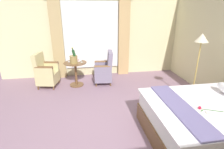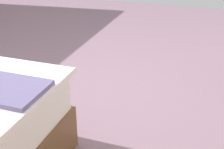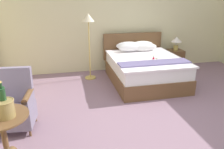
# 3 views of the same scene
# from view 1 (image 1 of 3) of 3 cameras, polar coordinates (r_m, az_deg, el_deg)

# --- Properties ---
(ground_plane) EXTENTS (8.12, 8.12, 0.00)m
(ground_plane) POSITION_cam_1_polar(r_m,az_deg,el_deg) (3.30, -2.64, -19.97)
(ground_plane) COLOR gray
(wall_window_side) EXTENTS (0.27, 5.94, 2.76)m
(wall_window_side) POSITION_cam_1_polar(r_m,az_deg,el_deg) (5.91, -6.80, 12.74)
(wall_window_side) COLOR beige
(wall_window_side) RESTS_ON ground
(bed) EXTENTS (1.68, 2.04, 1.07)m
(bed) POSITION_cam_1_polar(r_m,az_deg,el_deg) (3.53, 29.47, -12.62)
(bed) COLOR brown
(bed) RESTS_ON ground
(floor_lamp_brass) EXTENTS (0.30, 0.30, 1.66)m
(floor_lamp_brass) POSITION_cam_1_polar(r_m,az_deg,el_deg) (4.44, 26.87, 7.84)
(floor_lamp_brass) COLOR tan
(floor_lamp_brass) RESTS_ON ground
(side_table_round) EXTENTS (0.65, 0.65, 0.71)m
(side_table_round) POSITION_cam_1_polar(r_m,az_deg,el_deg) (5.24, -11.74, 0.89)
(side_table_round) COLOR brown
(side_table_round) RESTS_ON ground
(champagne_bucket) EXTENTS (0.23, 0.23, 0.46)m
(champagne_bucket) POSITION_cam_1_polar(r_m,az_deg,el_deg) (5.05, -12.39, 5.11)
(champagne_bucket) COLOR olive
(champagne_bucket) RESTS_ON side_table_round
(wine_glass_near_bucket) EXTENTS (0.07, 0.07, 0.15)m
(wine_glass_near_bucket) POSITION_cam_1_polar(r_m,az_deg,el_deg) (5.11, -9.93, 5.07)
(wine_glass_near_bucket) COLOR white
(wine_glass_near_bucket) RESTS_ON side_table_round
(wine_glass_near_edge) EXTENTS (0.07, 0.07, 0.14)m
(wine_glass_near_edge) POSITION_cam_1_polar(r_m,az_deg,el_deg) (5.23, -13.94, 5.11)
(wine_glass_near_edge) COLOR white
(wine_glass_near_edge) RESTS_ON side_table_round
(snack_plate) EXTENTS (0.20, 0.20, 0.04)m
(snack_plate) POSITION_cam_1_polar(r_m,az_deg,el_deg) (5.30, -10.95, 4.48)
(snack_plate) COLOR white
(snack_plate) RESTS_ON side_table_round
(armchair_by_window) EXTENTS (0.64, 0.59, 1.00)m
(armchair_by_window) POSITION_cam_1_polar(r_m,az_deg,el_deg) (5.31, -2.43, 1.41)
(armchair_by_window) COLOR brown
(armchair_by_window) RESTS_ON ground
(armchair_facing_bed) EXTENTS (0.66, 0.65, 1.00)m
(armchair_facing_bed) POSITION_cam_1_polar(r_m,az_deg,el_deg) (5.40, -20.78, 0.56)
(armchair_facing_bed) COLOR brown
(armchair_facing_bed) RESTS_ON ground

